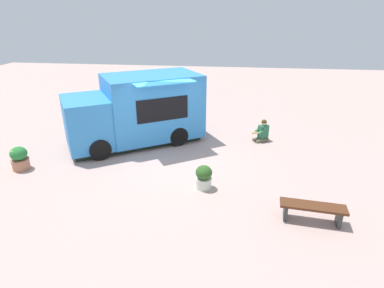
{
  "coord_description": "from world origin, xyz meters",
  "views": [
    {
      "loc": [
        2.07,
        -9.42,
        4.59
      ],
      "look_at": [
        0.87,
        -0.49,
        0.81
      ],
      "focal_mm": 29.28,
      "sensor_mm": 36.0,
      "label": 1
    }
  ],
  "objects_px": {
    "person_customer": "(262,133)",
    "food_truck": "(138,112)",
    "planter_flowering_near": "(204,177)",
    "plaza_bench": "(313,209)",
    "planter_flowering_far": "(20,158)"
  },
  "relations": [
    {
      "from": "person_customer",
      "to": "plaza_bench",
      "type": "relative_size",
      "value": 0.56
    },
    {
      "from": "planter_flowering_near",
      "to": "planter_flowering_far",
      "type": "bearing_deg",
      "value": 176.17
    },
    {
      "from": "food_truck",
      "to": "planter_flowering_near",
      "type": "height_order",
      "value": "food_truck"
    },
    {
      "from": "food_truck",
      "to": "person_customer",
      "type": "xyz_separation_m",
      "value": [
        4.68,
        0.7,
        -0.87
      ]
    },
    {
      "from": "planter_flowering_far",
      "to": "plaza_bench",
      "type": "distance_m",
      "value": 8.69
    },
    {
      "from": "person_customer",
      "to": "planter_flowering_far",
      "type": "bearing_deg",
      "value": -155.93
    },
    {
      "from": "person_customer",
      "to": "food_truck",
      "type": "bearing_deg",
      "value": -171.48
    },
    {
      "from": "person_customer",
      "to": "planter_flowering_far",
      "type": "height_order",
      "value": "person_customer"
    },
    {
      "from": "person_customer",
      "to": "planter_flowering_near",
      "type": "bearing_deg",
      "value": -116.16
    },
    {
      "from": "food_truck",
      "to": "planter_flowering_far",
      "type": "height_order",
      "value": "food_truck"
    },
    {
      "from": "planter_flowering_near",
      "to": "plaza_bench",
      "type": "distance_m",
      "value": 2.94
    },
    {
      "from": "food_truck",
      "to": "person_customer",
      "type": "height_order",
      "value": "food_truck"
    },
    {
      "from": "food_truck",
      "to": "plaza_bench",
      "type": "height_order",
      "value": "food_truck"
    },
    {
      "from": "person_customer",
      "to": "plaza_bench",
      "type": "height_order",
      "value": "person_customer"
    },
    {
      "from": "food_truck",
      "to": "plaza_bench",
      "type": "distance_m",
      "value": 7.04
    }
  ]
}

